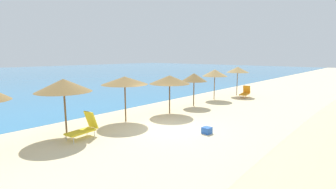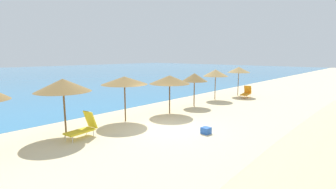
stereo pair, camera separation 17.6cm
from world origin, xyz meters
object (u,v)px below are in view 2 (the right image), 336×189
(beach_umbrella_2, at_px, (63,85))
(beach_umbrella_4, at_px, (170,80))
(beach_umbrella_7, at_px, (239,70))
(lounge_chair_1, at_px, (83,127))
(beach_umbrella_6, at_px, (216,73))
(beach_umbrella_3, at_px, (124,81))
(lounge_chair_2, at_px, (246,93))
(beach_umbrella_5, at_px, (194,77))
(cooler_box, at_px, (206,130))

(beach_umbrella_2, xyz_separation_m, beach_umbrella_4, (6.66, -0.64, -0.18))
(beach_umbrella_7, xyz_separation_m, lounge_chair_1, (-15.98, -0.28, -1.95))
(beach_umbrella_4, xyz_separation_m, beach_umbrella_6, (6.49, 0.56, 0.06))
(beach_umbrella_3, xyz_separation_m, lounge_chair_2, (12.34, -1.64, -1.94))
(beach_umbrella_5, bearing_deg, beach_umbrella_2, 177.69)
(beach_umbrella_4, relative_size, beach_umbrella_7, 0.97)
(lounge_chair_1, bearing_deg, lounge_chair_2, -100.21)
(beach_umbrella_5, distance_m, beach_umbrella_7, 6.74)
(beach_umbrella_4, relative_size, cooler_box, 6.50)
(beach_umbrella_2, height_order, beach_umbrella_5, beach_umbrella_2)
(beach_umbrella_3, distance_m, beach_umbrella_7, 12.91)
(beach_umbrella_4, distance_m, cooler_box, 5.01)
(beach_umbrella_2, bearing_deg, beach_umbrella_6, -0.34)
(beach_umbrella_2, distance_m, lounge_chair_1, 2.15)
(beach_umbrella_3, height_order, lounge_chair_2, beach_umbrella_3)
(beach_umbrella_5, bearing_deg, beach_umbrella_6, 5.16)
(beach_umbrella_7, bearing_deg, lounge_chair_2, -117.38)
(beach_umbrella_4, bearing_deg, beach_umbrella_2, 174.50)
(beach_umbrella_2, height_order, beach_umbrella_4, beach_umbrella_2)
(beach_umbrella_2, relative_size, lounge_chair_1, 1.81)
(beach_umbrella_6, bearing_deg, beach_umbrella_2, 179.66)
(beach_umbrella_2, bearing_deg, beach_umbrella_4, -5.50)
(beach_umbrella_7, bearing_deg, beach_umbrella_5, 178.47)
(beach_umbrella_3, distance_m, beach_umbrella_5, 6.19)
(beach_umbrella_3, relative_size, lounge_chair_2, 1.54)
(beach_umbrella_5, xyz_separation_m, beach_umbrella_7, (6.73, -0.18, 0.28))
(lounge_chair_2, bearing_deg, beach_umbrella_4, 73.01)
(beach_umbrella_6, height_order, lounge_chair_1, beach_umbrella_6)
(beach_umbrella_6, bearing_deg, beach_umbrella_3, 179.65)
(beach_umbrella_7, height_order, cooler_box, beach_umbrella_7)
(beach_umbrella_4, relative_size, lounge_chair_2, 1.54)
(beach_umbrella_2, bearing_deg, beach_umbrella_3, -0.32)
(beach_umbrella_2, xyz_separation_m, beach_umbrella_7, (16.42, -0.57, 0.03))
(lounge_chair_1, distance_m, cooler_box, 5.80)
(beach_umbrella_5, height_order, beach_umbrella_7, beach_umbrella_7)
(beach_umbrella_5, distance_m, beach_umbrella_6, 3.47)
(beach_umbrella_4, xyz_separation_m, beach_umbrella_7, (9.76, 0.07, 0.21))
(beach_umbrella_4, xyz_separation_m, lounge_chair_2, (9.20, -1.02, -1.80))
(beach_umbrella_2, relative_size, beach_umbrella_6, 1.05)
(beach_umbrella_2, xyz_separation_m, lounge_chair_1, (0.44, -0.85, -1.93))
(beach_umbrella_6, bearing_deg, lounge_chair_1, -176.51)
(beach_umbrella_3, distance_m, lounge_chair_2, 12.59)
(lounge_chair_1, bearing_deg, beach_umbrella_4, -95.26)
(beach_umbrella_2, height_order, beach_umbrella_6, beach_umbrella_2)
(beach_umbrella_5, bearing_deg, lounge_chair_2, -11.65)
(lounge_chair_1, bearing_deg, beach_umbrella_3, -82.06)
(lounge_chair_2, bearing_deg, lounge_chair_1, 76.33)
(cooler_box, bearing_deg, beach_umbrella_3, 104.04)
(beach_umbrella_2, relative_size, cooler_box, 6.70)
(lounge_chair_2, bearing_deg, beach_umbrella_7, -38.04)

